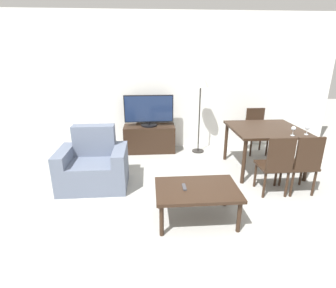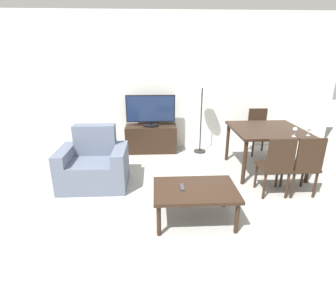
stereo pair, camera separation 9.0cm
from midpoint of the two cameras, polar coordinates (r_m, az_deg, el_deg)
ground_plane at (r=2.78m, az=2.50°, el=-25.04°), size 18.00×18.00×0.00m
wall_back at (r=5.46m, az=-1.58°, el=13.08°), size 7.13×0.06×2.70m
armchair at (r=4.15m, az=-16.46°, el=-4.70°), size 0.99×0.71×0.90m
tv_stand at (r=5.40m, az=-4.53°, el=1.20°), size 1.02×0.45×0.54m
tv at (r=5.24m, az=-4.70°, el=7.24°), size 0.97×0.32×0.62m
coffee_table at (r=3.18m, az=5.51°, el=-10.29°), size 0.99×0.66×0.43m
dining_table at (r=4.68m, az=19.89°, el=2.33°), size 1.14×1.09×0.75m
dining_chair_near at (r=3.93m, az=21.80°, el=-3.90°), size 0.40×0.40×0.89m
dining_chair_far at (r=5.56m, az=18.12°, el=3.17°), size 0.40×0.40×0.89m
dining_chair_near_right at (r=4.12m, az=26.80°, el=-3.58°), size 0.40×0.40×0.89m
floor_lamp at (r=5.14m, az=6.60°, el=12.79°), size 0.29×0.29×1.62m
remote_primary at (r=3.14m, az=2.72°, el=-9.34°), size 0.04×0.15×0.02m
wine_glass_left at (r=4.34m, az=25.11°, el=2.95°), size 0.07×0.07×0.15m
wine_glass_center at (r=4.49m, az=27.57°, el=3.07°), size 0.07×0.07×0.15m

